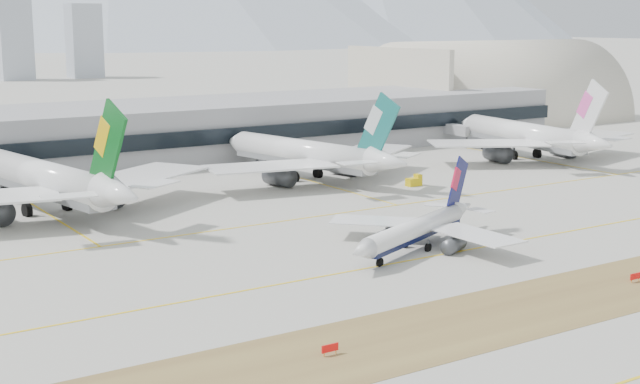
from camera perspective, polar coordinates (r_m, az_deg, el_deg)
ground at (r=142.53m, az=2.98°, el=-4.23°), size 3000.00×3000.00×0.00m
taxiing_airliner at (r=148.18m, az=6.34°, el=-2.37°), size 38.98×33.04×13.84m
widebody_eva at (r=180.79m, az=-16.99°, el=0.66°), size 67.81×67.10×24.50m
widebody_cathay at (r=210.33m, az=-0.69°, el=2.37°), size 61.63×61.17×22.39m
widebody_china_air at (r=249.10m, az=13.22°, el=3.49°), size 65.11×64.23×23.41m
terminal at (r=242.07m, az=-13.12°, el=3.59°), size 280.00×43.10×15.00m
hangar at (r=342.70m, az=10.82°, el=4.52°), size 91.00×60.00×60.00m
hold_sign_left at (r=101.98m, az=0.65°, el=-9.96°), size 2.20×0.15×1.35m
hold_sign_right at (r=137.03m, az=19.54°, el=-5.11°), size 2.20×0.15×1.35m
gse_c at (r=204.80m, az=6.06°, el=0.69°), size 3.55×2.00×2.60m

